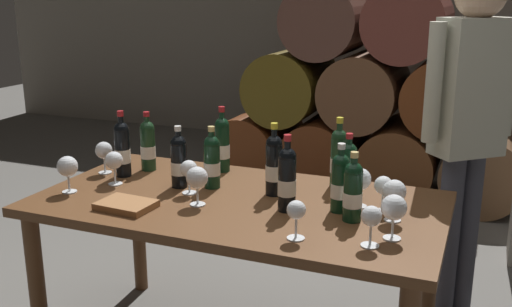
# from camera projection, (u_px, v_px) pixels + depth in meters

# --- Properties ---
(cellar_back_wall) EXTENTS (10.00, 0.24, 2.80)m
(cellar_back_wall) POSITION_uv_depth(u_px,v_px,m) (400.00, 13.00, 6.06)
(cellar_back_wall) COLOR gray
(cellar_back_wall) RESTS_ON ground_plane
(barrel_stack) EXTENTS (2.49, 0.90, 1.69)m
(barrel_stack) POSITION_uv_depth(u_px,v_px,m) (365.00, 104.00, 4.81)
(barrel_stack) COLOR #5F2B12
(barrel_stack) RESTS_ON ground_plane
(dining_table) EXTENTS (1.70, 0.90, 0.76)m
(dining_table) POSITION_uv_depth(u_px,v_px,m) (238.00, 220.00, 2.50)
(dining_table) COLOR brown
(dining_table) RESTS_ON ground_plane
(wine_bottle_0) EXTENTS (0.07, 0.07, 0.29)m
(wine_bottle_0) POSITION_uv_depth(u_px,v_px,m) (148.00, 145.00, 2.86)
(wine_bottle_0) COLOR #19381E
(wine_bottle_0) RESTS_ON dining_table
(wine_bottle_1) EXTENTS (0.07, 0.07, 0.32)m
(wine_bottle_1) POSITION_uv_depth(u_px,v_px,m) (274.00, 164.00, 2.50)
(wine_bottle_1) COLOR black
(wine_bottle_1) RESTS_ON dining_table
(wine_bottle_2) EXTENTS (0.07, 0.07, 0.31)m
(wine_bottle_2) POSITION_uv_depth(u_px,v_px,m) (287.00, 179.00, 2.31)
(wine_bottle_2) COLOR black
(wine_bottle_2) RESTS_ON dining_table
(wine_bottle_3) EXTENTS (0.07, 0.07, 0.28)m
(wine_bottle_3) POSITION_uv_depth(u_px,v_px,m) (340.00, 182.00, 2.31)
(wine_bottle_3) COLOR black
(wine_bottle_3) RESTS_ON dining_table
(wine_bottle_4) EXTENTS (0.07, 0.07, 0.27)m
(wine_bottle_4) POSITION_uv_depth(u_px,v_px,m) (353.00, 191.00, 2.21)
(wine_bottle_4) COLOR black
(wine_bottle_4) RESTS_ON dining_table
(wine_bottle_5) EXTENTS (0.07, 0.07, 0.28)m
(wine_bottle_5) POSITION_uv_depth(u_px,v_px,m) (348.00, 169.00, 2.48)
(wine_bottle_5) COLOR black
(wine_bottle_5) RESTS_ON dining_table
(wine_bottle_6) EXTENTS (0.07, 0.07, 0.32)m
(wine_bottle_6) POSITION_uv_depth(u_px,v_px,m) (339.00, 157.00, 2.61)
(wine_bottle_6) COLOR #19381E
(wine_bottle_6) RESTS_ON dining_table
(wine_bottle_7) EXTENTS (0.07, 0.07, 0.31)m
(wine_bottle_7) POSITION_uv_depth(u_px,v_px,m) (122.00, 148.00, 2.76)
(wine_bottle_7) COLOR black
(wine_bottle_7) RESTS_ON dining_table
(wine_bottle_8) EXTENTS (0.07, 0.07, 0.28)m
(wine_bottle_8) POSITION_uv_depth(u_px,v_px,m) (179.00, 161.00, 2.61)
(wine_bottle_8) COLOR black
(wine_bottle_8) RESTS_ON dining_table
(wine_bottle_9) EXTENTS (0.07, 0.07, 0.32)m
(wine_bottle_9) POSITION_uv_depth(u_px,v_px,m) (222.00, 144.00, 2.83)
(wine_bottle_9) COLOR black
(wine_bottle_9) RESTS_ON dining_table
(wine_bottle_10) EXTENTS (0.07, 0.07, 0.28)m
(wine_bottle_10) POSITION_uv_depth(u_px,v_px,m) (212.00, 161.00, 2.60)
(wine_bottle_10) COLOR black
(wine_bottle_10) RESTS_ON dining_table
(wine_glass_0) EXTENTS (0.09, 0.09, 0.16)m
(wine_glass_0) POSITION_uv_depth(u_px,v_px,m) (360.00, 180.00, 2.36)
(wine_glass_0) COLOR white
(wine_glass_0) RESTS_ON dining_table
(wine_glass_1) EXTENTS (0.07, 0.07, 0.15)m
(wine_glass_1) POSITION_uv_depth(u_px,v_px,m) (371.00, 218.00, 1.99)
(wine_glass_1) COLOR white
(wine_glass_1) RESTS_ON dining_table
(wine_glass_2) EXTENTS (0.09, 0.09, 0.16)m
(wine_glass_2) POSITION_uv_depth(u_px,v_px,m) (394.00, 208.00, 2.05)
(wine_glass_2) COLOR white
(wine_glass_2) RESTS_ON dining_table
(wine_glass_3) EXTENTS (0.09, 0.09, 0.16)m
(wine_glass_3) POSITION_uv_depth(u_px,v_px,m) (197.00, 178.00, 2.38)
(wine_glass_3) COLOR white
(wine_glass_3) RESTS_ON dining_table
(wine_glass_4) EXTENTS (0.08, 0.08, 0.15)m
(wine_glass_4) POSITION_uv_depth(u_px,v_px,m) (114.00, 161.00, 2.64)
(wine_glass_4) COLOR white
(wine_glass_4) RESTS_ON dining_table
(wine_glass_5) EXTENTS (0.08, 0.08, 0.16)m
(wine_glass_5) POSITION_uv_depth(u_px,v_px,m) (104.00, 151.00, 2.81)
(wine_glass_5) COLOR white
(wine_glass_5) RESTS_ON dining_table
(wine_glass_6) EXTENTS (0.09, 0.09, 0.16)m
(wine_glass_6) POSITION_uv_depth(u_px,v_px,m) (67.00, 167.00, 2.53)
(wine_glass_6) COLOR white
(wine_glass_6) RESTS_ON dining_table
(wine_glass_7) EXTENTS (0.07, 0.07, 0.15)m
(wine_glass_7) POSITION_uv_depth(u_px,v_px,m) (383.00, 187.00, 2.31)
(wine_glass_7) COLOR white
(wine_glass_7) RESTS_ON dining_table
(wine_glass_8) EXTENTS (0.07, 0.07, 0.14)m
(wine_glass_8) POSITION_uv_depth(u_px,v_px,m) (296.00, 212.00, 2.05)
(wine_glass_8) COLOR white
(wine_glass_8) RESTS_ON dining_table
(wine_glass_9) EXTENTS (0.08, 0.08, 0.15)m
(wine_glass_9) POSITION_uv_depth(u_px,v_px,m) (189.00, 170.00, 2.52)
(wine_glass_9) COLOR white
(wine_glass_9) RESTS_ON dining_table
(wine_glass_10) EXTENTS (0.09, 0.09, 0.16)m
(wine_glass_10) POSITION_uv_depth(u_px,v_px,m) (394.00, 192.00, 2.21)
(wine_glass_10) COLOR white
(wine_glass_10) RESTS_ON dining_table
(tasting_notebook) EXTENTS (0.23, 0.17, 0.03)m
(tasting_notebook) POSITION_uv_depth(u_px,v_px,m) (126.00, 205.00, 2.37)
(tasting_notebook) COLOR #936038
(tasting_notebook) RESTS_ON dining_table
(sommelier_presenting) EXTENTS (0.39, 0.35, 1.72)m
(sommelier_presenting) POSITION_uv_depth(u_px,v_px,m) (469.00, 116.00, 2.76)
(sommelier_presenting) COLOR #383842
(sommelier_presenting) RESTS_ON ground_plane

